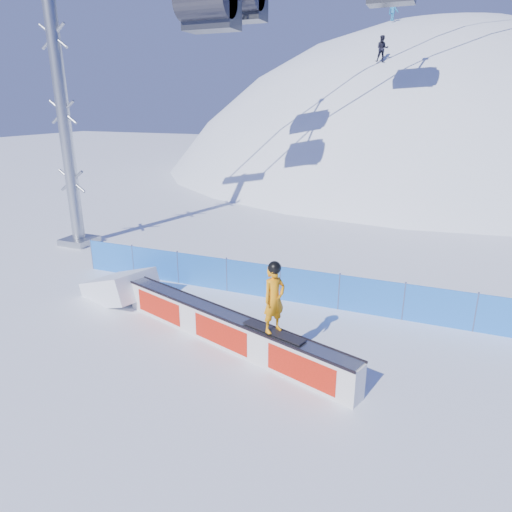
% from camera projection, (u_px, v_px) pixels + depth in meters
% --- Properties ---
extents(ground, '(160.00, 160.00, 0.00)m').
position_uv_depth(ground, '(337.00, 393.00, 10.53)').
color(ground, white).
rests_on(ground, ground).
extents(snow_hill, '(64.00, 64.00, 64.00)m').
position_uv_depth(snow_hill, '(409.00, 324.00, 53.06)').
color(snow_hill, white).
rests_on(snow_hill, ground).
extents(safety_fence, '(22.05, 0.05, 1.30)m').
position_uv_depth(safety_fence, '(370.00, 297.00, 14.28)').
color(safety_fence, blue).
rests_on(safety_fence, ground).
extents(rail_box, '(7.87, 3.02, 0.97)m').
position_uv_depth(rail_box, '(227.00, 330.00, 12.46)').
color(rail_box, silver).
rests_on(rail_box, ground).
extents(snow_ramp, '(2.95, 2.33, 1.61)m').
position_uv_depth(snow_ramp, '(121.00, 298.00, 15.71)').
color(snow_ramp, white).
rests_on(snow_ramp, ground).
extents(snowboarder, '(1.79, 0.85, 1.86)m').
position_uv_depth(snowboarder, '(274.00, 298.00, 11.02)').
color(snowboarder, black).
rests_on(snowboarder, rail_box).
extents(distant_skiers, '(18.97, 10.65, 7.21)m').
position_uv_depth(distant_skiers, '(472.00, 30.00, 32.95)').
color(distant_skiers, black).
rests_on(distant_skiers, ground).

